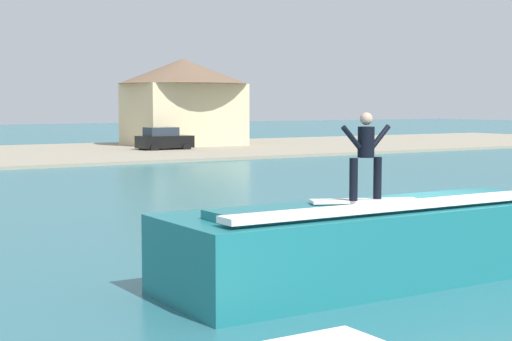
% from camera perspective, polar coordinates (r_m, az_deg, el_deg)
% --- Properties ---
extents(ground_plane, '(260.00, 260.00, 0.00)m').
position_cam_1_polar(ground_plane, '(17.63, 12.08, -7.08)').
color(ground_plane, '#296670').
extents(wave_crest, '(8.68, 2.86, 1.71)m').
position_cam_1_polar(wave_crest, '(16.38, 8.09, -5.06)').
color(wave_crest, '#1A6D73').
rests_on(wave_crest, ground_plane).
extents(surfboard, '(2.08, 1.23, 0.06)m').
position_cam_1_polar(surfboard, '(15.46, 7.72, -2.15)').
color(surfboard, white).
rests_on(surfboard, wave_crest).
extents(surfer, '(1.17, 0.32, 1.66)m').
position_cam_1_polar(surfer, '(15.30, 7.84, 1.38)').
color(surfer, black).
rests_on(surfer, surfboard).
extents(car_far_shore, '(4.04, 2.22, 1.86)m').
position_cam_1_polar(car_far_shore, '(60.21, -6.58, 2.21)').
color(car_far_shore, black).
rests_on(car_far_shore, ground_plane).
extents(house_gabled_white, '(10.72, 10.72, 7.31)m').
position_cam_1_polar(house_gabled_white, '(66.64, -5.20, 5.27)').
color(house_gabled_white, beige).
rests_on(house_gabled_white, ground_plane).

